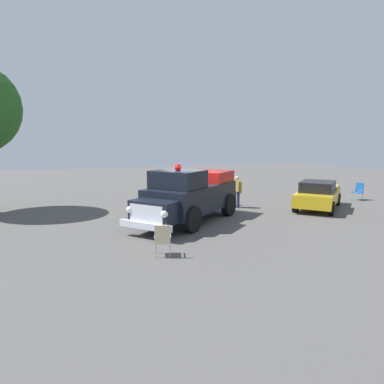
# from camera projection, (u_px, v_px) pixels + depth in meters

# --- Properties ---
(ground_plane) EXTENTS (60.00, 60.00, 0.00)m
(ground_plane) POSITION_uv_depth(u_px,v_px,m) (190.00, 219.00, 15.84)
(ground_plane) COLOR #514F4C
(vintage_fire_truck) EXTENTS (6.01, 5.40, 2.59)m
(vintage_fire_truck) POSITION_uv_depth(u_px,v_px,m) (189.00, 195.00, 15.19)
(vintage_fire_truck) COLOR black
(vintage_fire_truck) RESTS_ON ground
(classic_hot_rod) EXTENTS (4.51, 4.24, 1.46)m
(classic_hot_rod) POSITION_uv_depth(u_px,v_px,m) (318.00, 194.00, 18.14)
(classic_hot_rod) COLOR black
(classic_hot_rod) RESTS_ON ground
(lawn_chair_near_truck) EXTENTS (0.68, 0.68, 1.02)m
(lawn_chair_near_truck) POSITION_uv_depth(u_px,v_px,m) (224.00, 195.00, 19.03)
(lawn_chair_near_truck) COLOR #B7BABF
(lawn_chair_near_truck) RESTS_ON ground
(lawn_chair_by_car) EXTENTS (0.58, 0.59, 1.02)m
(lawn_chair_by_car) POSITION_uv_depth(u_px,v_px,m) (358.00, 190.00, 20.69)
(lawn_chair_by_car) COLOR #B7BABF
(lawn_chair_by_car) RESTS_ON ground
(lawn_chair_spare) EXTENTS (0.62, 0.62, 1.02)m
(lawn_chair_spare) POSITION_uv_depth(u_px,v_px,m) (163.00, 238.00, 10.71)
(lawn_chair_spare) COLOR #B7BABF
(lawn_chair_spare) RESTS_ON ground
(spectator_seated) EXTENTS (0.61, 0.65, 1.29)m
(spectator_seated) POSITION_uv_depth(u_px,v_px,m) (224.00, 193.00, 18.89)
(spectator_seated) COLOR #383842
(spectator_seated) RESTS_ON ground
(spectator_standing) EXTENTS (0.42, 0.62, 1.68)m
(spectator_standing) POSITION_uv_depth(u_px,v_px,m) (237.00, 190.00, 18.32)
(spectator_standing) COLOR #2D334C
(spectator_standing) RESTS_ON ground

